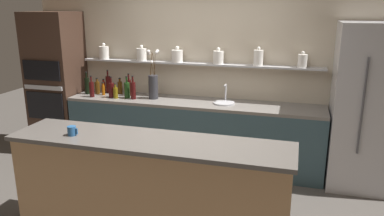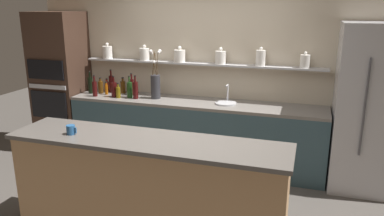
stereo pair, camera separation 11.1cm
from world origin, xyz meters
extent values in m
plane|color=#4C4742|center=(0.00, 0.00, 0.00)|extent=(12.00, 12.00, 0.00)
cube|color=beige|center=(0.00, 1.60, 1.30)|extent=(5.20, 0.10, 2.60)
cube|color=#B7B7BC|center=(-0.11, 1.46, 1.41)|extent=(3.43, 0.18, 0.02)
cylinder|color=silver|center=(-1.53, 1.45, 1.51)|extent=(0.14, 0.14, 0.18)
sphere|color=silver|center=(-1.53, 1.45, 1.63)|extent=(0.05, 0.05, 0.05)
cylinder|color=silver|center=(-0.93, 1.45, 1.51)|extent=(0.14, 0.14, 0.17)
sphere|color=silver|center=(-0.93, 1.45, 1.62)|extent=(0.05, 0.05, 0.05)
cylinder|color=silver|center=(-0.39, 1.45, 1.50)|extent=(0.16, 0.16, 0.17)
sphere|color=silver|center=(-0.39, 1.45, 1.62)|extent=(0.06, 0.06, 0.06)
cylinder|color=silver|center=(0.20, 1.45, 1.51)|extent=(0.14, 0.14, 0.17)
sphere|color=silver|center=(0.20, 1.45, 1.62)|extent=(0.05, 0.05, 0.05)
cylinder|color=silver|center=(0.74, 1.45, 1.52)|extent=(0.13, 0.13, 0.20)
sphere|color=silver|center=(0.74, 1.45, 1.65)|extent=(0.04, 0.04, 0.04)
cylinder|color=silver|center=(1.30, 1.45, 1.50)|extent=(0.12, 0.12, 0.17)
sphere|color=silver|center=(1.30, 1.45, 1.61)|extent=(0.04, 0.04, 0.04)
cube|color=#334C56|center=(-0.11, 1.24, 0.44)|extent=(3.53, 0.62, 0.88)
cube|color=slate|center=(-0.11, 1.24, 0.90)|extent=(3.53, 0.62, 0.04)
cube|color=tan|center=(0.00, -0.58, 0.49)|extent=(2.56, 0.55, 0.98)
cube|color=#56514C|center=(0.00, -0.58, 1.00)|extent=(2.62, 0.61, 0.04)
cube|color=#B7B7BC|center=(2.14, 1.20, 1.01)|extent=(0.92, 0.70, 2.01)
cylinder|color=#4C4C51|center=(1.97, 0.83, 1.11)|extent=(0.02, 0.02, 1.11)
cube|color=#3D281E|center=(-2.25, 1.24, 1.05)|extent=(0.71, 0.62, 2.10)
cube|color=black|center=(-2.25, 0.92, 0.78)|extent=(0.60, 0.02, 0.40)
cube|color=black|center=(-2.25, 0.92, 1.30)|extent=(0.60, 0.02, 0.28)
cube|color=#B7B7BC|center=(-2.25, 0.92, 1.05)|extent=(0.62, 0.02, 0.06)
cylinder|color=#2D2D33|center=(-0.68, 1.24, 1.09)|extent=(0.13, 0.13, 0.33)
cylinder|color=#4C3319|center=(-0.68, 1.23, 1.35)|extent=(0.04, 0.01, 0.19)
sphere|color=silver|center=(-0.67, 1.19, 1.44)|extent=(0.04, 0.04, 0.04)
cylinder|color=#4C3319|center=(-0.66, 1.24, 1.41)|extent=(0.01, 0.08, 0.31)
sphere|color=silver|center=(-0.62, 1.24, 1.57)|extent=(0.04, 0.04, 0.04)
cylinder|color=#4C3319|center=(-0.71, 1.25, 1.40)|extent=(0.03, 0.05, 0.30)
sphere|color=silver|center=(-0.74, 1.27, 1.55)|extent=(0.05, 0.05, 0.05)
cylinder|color=#4C3319|center=(-0.65, 1.26, 1.42)|extent=(0.05, 0.06, 0.33)
sphere|color=silver|center=(-0.62, 1.29, 1.58)|extent=(0.05, 0.05, 0.05)
cylinder|color=#4C3319|center=(-0.70, 1.24, 1.42)|extent=(0.01, 0.06, 0.32)
sphere|color=silver|center=(-0.74, 1.24, 1.58)|extent=(0.05, 0.05, 0.05)
cylinder|color=#B7B7BC|center=(0.33, 1.24, 0.93)|extent=(0.29, 0.29, 0.02)
cylinder|color=#B7B7BC|center=(0.33, 1.35, 1.05)|extent=(0.02, 0.02, 0.22)
cylinder|color=#B7B7BC|center=(0.33, 1.29, 1.16)|extent=(0.02, 0.12, 0.02)
cylinder|color=maroon|center=(-1.56, 1.42, 0.99)|extent=(0.06, 0.06, 0.15)
cylinder|color=maroon|center=(-1.56, 1.42, 1.09)|extent=(0.03, 0.03, 0.04)
cylinder|color=black|center=(-1.56, 1.42, 1.11)|extent=(0.03, 0.03, 0.01)
cylinder|color=#4C2D0C|center=(-1.27, 1.38, 1.01)|extent=(0.07, 0.07, 0.18)
cylinder|color=#4C2D0C|center=(-1.27, 1.38, 1.12)|extent=(0.03, 0.03, 0.04)
cylinder|color=black|center=(-1.27, 1.38, 1.15)|extent=(0.03, 0.03, 0.01)
cylinder|color=#193814|center=(-1.05, 1.17, 1.03)|extent=(0.08, 0.08, 0.22)
cylinder|color=#193814|center=(-1.05, 1.17, 1.18)|extent=(0.02, 0.02, 0.08)
cylinder|color=black|center=(-1.05, 1.17, 1.23)|extent=(0.03, 0.03, 0.01)
cylinder|color=#380C0C|center=(-1.56, 1.09, 1.03)|extent=(0.07, 0.07, 0.21)
cylinder|color=#380C0C|center=(-1.56, 1.09, 1.17)|extent=(0.02, 0.02, 0.08)
cylinder|color=black|center=(-1.56, 1.09, 1.22)|extent=(0.03, 0.03, 0.01)
cylinder|color=#4C2D0C|center=(-1.59, 1.29, 1.01)|extent=(0.07, 0.07, 0.18)
cylinder|color=#4C2D0C|center=(-1.59, 1.29, 1.12)|extent=(0.03, 0.03, 0.04)
cylinder|color=black|center=(-1.59, 1.29, 1.15)|extent=(0.03, 0.03, 0.01)
cylinder|color=#380C0C|center=(-0.94, 1.14, 1.04)|extent=(0.07, 0.07, 0.24)
cylinder|color=#380C0C|center=(-0.94, 1.14, 1.20)|extent=(0.02, 0.02, 0.08)
cylinder|color=black|center=(-0.94, 1.14, 1.25)|extent=(0.03, 0.03, 0.01)
cylinder|color=#380C0C|center=(-1.09, 1.31, 1.04)|extent=(0.07, 0.07, 0.23)
cylinder|color=#380C0C|center=(-1.09, 1.31, 1.19)|extent=(0.02, 0.02, 0.08)
cylinder|color=black|center=(-1.09, 1.31, 1.24)|extent=(0.03, 0.03, 0.01)
cylinder|color=#380C0C|center=(-1.46, 1.39, 1.05)|extent=(0.07, 0.07, 0.25)
cylinder|color=#380C0C|center=(-1.46, 1.39, 1.21)|extent=(0.02, 0.02, 0.08)
cylinder|color=black|center=(-1.46, 1.39, 1.26)|extent=(0.03, 0.03, 0.01)
cylinder|color=#380C0C|center=(-1.28, 1.14, 1.02)|extent=(0.08, 0.08, 0.21)
cylinder|color=#380C0C|center=(-1.28, 1.14, 1.17)|extent=(0.02, 0.02, 0.08)
cylinder|color=black|center=(-1.28, 1.14, 1.22)|extent=(0.03, 0.03, 0.01)
cylinder|color=black|center=(-1.73, 1.23, 1.04)|extent=(0.07, 0.07, 0.24)
cylinder|color=black|center=(-1.73, 1.23, 1.20)|extent=(0.02, 0.02, 0.08)
cylinder|color=black|center=(-1.73, 1.23, 1.25)|extent=(0.03, 0.03, 0.01)
cylinder|color=#9E4C0A|center=(-1.47, 1.24, 0.99)|extent=(0.05, 0.05, 0.14)
cylinder|color=#9E4C0A|center=(-1.47, 1.24, 1.08)|extent=(0.03, 0.03, 0.04)
cylinder|color=black|center=(-1.47, 1.24, 1.10)|extent=(0.03, 0.03, 0.01)
cylinder|color=brown|center=(-1.20, 1.11, 1.00)|extent=(0.06, 0.06, 0.15)
cylinder|color=brown|center=(-1.20, 1.11, 1.10)|extent=(0.03, 0.03, 0.05)
cylinder|color=black|center=(-1.20, 1.11, 1.13)|extent=(0.03, 0.03, 0.01)
cylinder|color=#235184|center=(-0.73, -0.67, 1.06)|extent=(0.08, 0.08, 0.09)
cube|color=#235184|center=(-0.68, -0.67, 1.06)|extent=(0.02, 0.01, 0.06)
camera|label=1|loc=(1.26, -3.53, 2.20)|focal=35.00mm
camera|label=2|loc=(1.37, -3.50, 2.20)|focal=35.00mm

